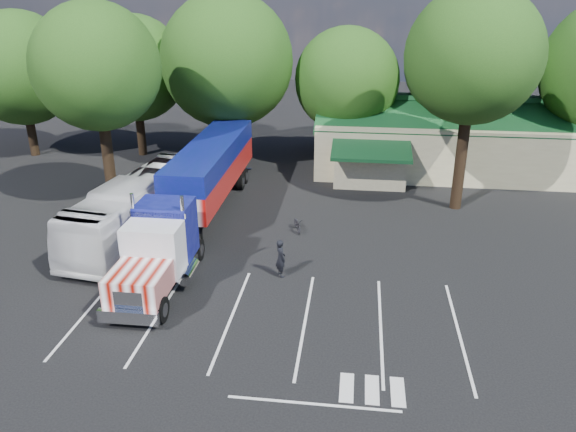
# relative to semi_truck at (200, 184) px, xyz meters

# --- Properties ---
(ground) EXTENTS (120.00, 120.00, 0.00)m
(ground) POSITION_rel_semi_truck_xyz_m (4.00, -3.93, -2.51)
(ground) COLOR black
(ground) RESTS_ON ground
(event_hall) EXTENTS (24.20, 14.12, 5.55)m
(event_hall) POSITION_rel_semi_truck_xyz_m (17.74, 13.88, -0.30)
(event_hall) COLOR beige
(event_hall) RESTS_ON ground
(tree_row_a) EXTENTS (9.00, 9.00, 11.68)m
(tree_row_a) POSITION_rel_semi_truck_xyz_m (-18.00, 12.57, 4.65)
(tree_row_a) COLOR black
(tree_row_a) RESTS_ON ground
(tree_row_b) EXTENTS (8.40, 8.40, 11.35)m
(tree_row_b) POSITION_rel_semi_truck_xyz_m (-9.00, 13.87, 4.62)
(tree_row_b) COLOR black
(tree_row_b) RESTS_ON ground
(tree_row_c) EXTENTS (10.00, 10.00, 13.05)m
(tree_row_c) POSITION_rel_semi_truck_xyz_m (-1.00, 12.27, 5.53)
(tree_row_c) COLOR black
(tree_row_c) RESTS_ON ground
(tree_row_d) EXTENTS (8.00, 8.00, 10.60)m
(tree_row_d) POSITION_rel_semi_truck_xyz_m (8.00, 13.57, 4.07)
(tree_row_d) COLOR black
(tree_row_d) RESTS_ON ground
(tree_row_e) EXTENTS (9.60, 9.60, 12.90)m
(tree_row_e) POSITION_rel_semi_truck_xyz_m (17.00, 14.07, 5.57)
(tree_row_e) COLOR black
(tree_row_e) RESTS_ON ground
(tree_near_left) EXTENTS (7.60, 7.60, 12.65)m
(tree_near_left) POSITION_rel_semi_truck_xyz_m (-6.50, 2.07, 6.30)
(tree_near_left) COLOR black
(tree_near_left) RESTS_ON ground
(tree_near_right) EXTENTS (8.00, 8.00, 13.50)m
(tree_near_right) POSITION_rel_semi_truck_xyz_m (15.50, 4.57, 6.95)
(tree_near_right) COLOR black
(tree_near_right) RESTS_ON ground
(semi_truck) EXTENTS (3.47, 21.21, 4.44)m
(semi_truck) POSITION_rel_semi_truck_xyz_m (0.00, 0.00, 0.00)
(semi_truck) COLOR black
(semi_truck) RESTS_ON ground
(woman) EXTENTS (0.77, 0.85, 1.95)m
(woman) POSITION_rel_semi_truck_xyz_m (5.60, -5.96, -1.54)
(woman) COLOR black
(woman) RESTS_ON ground
(bicycle) EXTENTS (1.01, 1.67, 0.83)m
(bicycle) POSITION_rel_semi_truck_xyz_m (5.80, -0.36, -2.10)
(bicycle) COLOR black
(bicycle) RESTS_ON ground
(tour_bus) EXTENTS (4.61, 12.65, 3.44)m
(tour_bus) POSITION_rel_semi_truck_xyz_m (-3.00, -2.12, -0.79)
(tour_bus) COLOR silver
(tour_bus) RESTS_ON ground
(silver_sedan) EXTENTS (4.43, 2.32, 1.39)m
(silver_sedan) POSITION_rel_semi_truck_xyz_m (12.27, 9.32, -1.82)
(silver_sedan) COLOR #ACAFB4
(silver_sedan) RESTS_ON ground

